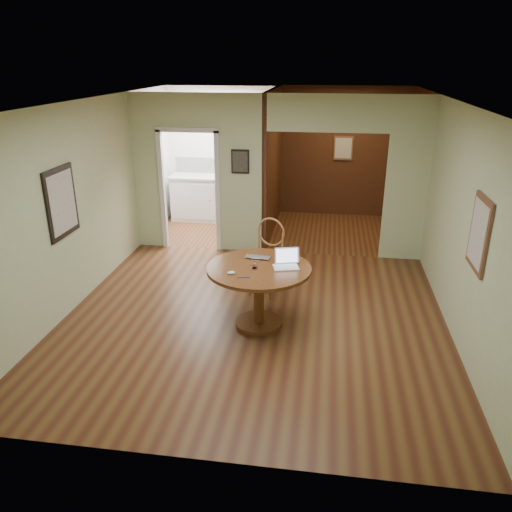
# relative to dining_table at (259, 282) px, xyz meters

# --- Properties ---
(floor) EXTENTS (5.00, 5.00, 0.00)m
(floor) POSITION_rel_dining_table_xyz_m (-0.09, 0.11, -0.60)
(floor) COLOR #4B2315
(floor) RESTS_ON ground
(room_shell) EXTENTS (5.20, 7.50, 5.00)m
(room_shell) POSITION_rel_dining_table_xyz_m (-0.56, 3.21, 0.68)
(room_shell) COLOR silver
(room_shell) RESTS_ON ground
(dining_table) EXTENTS (1.30, 1.30, 0.81)m
(dining_table) POSITION_rel_dining_table_xyz_m (0.00, 0.00, 0.00)
(dining_table) COLOR brown
(dining_table) RESTS_ON ground
(chair) EXTENTS (0.60, 0.60, 1.10)m
(chair) POSITION_rel_dining_table_xyz_m (-0.02, 1.02, 0.01)
(chair) COLOR #A15C39
(chair) RESTS_ON ground
(open_laptop) EXTENTS (0.35, 0.34, 0.22)m
(open_laptop) POSITION_rel_dining_table_xyz_m (0.33, 0.08, 0.27)
(open_laptop) COLOR white
(open_laptop) RESTS_ON dining_table
(closed_laptop) EXTENTS (0.34, 0.24, 0.03)m
(closed_laptop) POSITION_rel_dining_table_xyz_m (-0.06, 0.23, 0.22)
(closed_laptop) COLOR #BDBCC1
(closed_laptop) RESTS_ON dining_table
(mouse) EXTENTS (0.11, 0.08, 0.04)m
(mouse) POSITION_rel_dining_table_xyz_m (-0.30, -0.27, 0.23)
(mouse) COLOR white
(mouse) RESTS_ON dining_table
(wine_glass) EXTENTS (0.08, 0.08, 0.09)m
(wine_glass) POSITION_rel_dining_table_xyz_m (-0.05, -0.06, 0.25)
(wine_glass) COLOR white
(wine_glass) RESTS_ON dining_table
(pen) EXTENTS (0.15, 0.05, 0.01)m
(pen) POSITION_rel_dining_table_xyz_m (-0.13, -0.35, 0.22)
(pen) COLOR navy
(pen) RESTS_ON dining_table
(kitchen_cabinet) EXTENTS (2.06, 0.60, 0.94)m
(kitchen_cabinet) POSITION_rel_dining_table_xyz_m (-1.44, 4.31, -0.13)
(kitchen_cabinet) COLOR white
(kitchen_cabinet) RESTS_ON ground
(grocery_bag) EXTENTS (0.33, 0.30, 0.27)m
(grocery_bag) POSITION_rel_dining_table_xyz_m (-0.64, 4.31, 0.48)
(grocery_bag) COLOR #C6B091
(grocery_bag) RESTS_ON kitchen_cabinet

